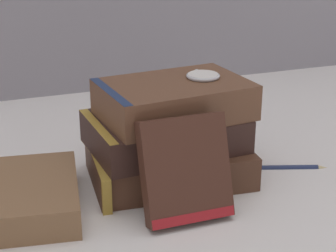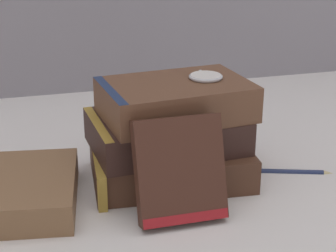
% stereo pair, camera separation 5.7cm
% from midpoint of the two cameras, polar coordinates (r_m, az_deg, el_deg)
% --- Properties ---
extents(ground_plane, '(3.00, 3.00, 0.00)m').
position_cam_midpoint_polar(ground_plane, '(0.81, 3.57, -5.14)').
color(ground_plane, silver).
extents(book_flat_bottom, '(0.23, 0.16, 0.05)m').
position_cam_midpoint_polar(book_flat_bottom, '(0.79, 1.99, -3.97)').
color(book_flat_bottom, '#4C2D1E').
rests_on(book_flat_bottom, ground_plane).
extents(book_flat_middle, '(0.21, 0.15, 0.05)m').
position_cam_midpoint_polar(book_flat_middle, '(0.78, 1.55, -0.62)').
color(book_flat_middle, '#331E19').
rests_on(book_flat_middle, book_flat_bottom).
extents(book_flat_top, '(0.21, 0.15, 0.05)m').
position_cam_midpoint_polar(book_flat_top, '(0.76, 2.54, 2.63)').
color(book_flat_top, brown).
rests_on(book_flat_top, book_flat_middle).
extents(book_leaning_front, '(0.11, 0.07, 0.13)m').
position_cam_midpoint_polar(book_leaning_front, '(0.68, 3.60, -4.89)').
color(book_leaning_front, '#422319').
rests_on(book_leaning_front, ground_plane).
extents(pocket_watch, '(0.05, 0.05, 0.01)m').
position_cam_midpoint_polar(pocket_watch, '(0.77, 5.95, 5.00)').
color(pocket_watch, silver).
rests_on(pocket_watch, book_flat_top).
extents(reading_glasses, '(0.11, 0.06, 0.00)m').
position_cam_midpoint_polar(reading_glasses, '(0.93, -2.16, -1.47)').
color(reading_glasses, '#ADADB2').
rests_on(reading_glasses, ground_plane).
extents(fountain_pen, '(0.12, 0.05, 0.01)m').
position_cam_midpoint_polar(fountain_pen, '(0.84, 14.33, -4.35)').
color(fountain_pen, '#1E284C').
rests_on(fountain_pen, ground_plane).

